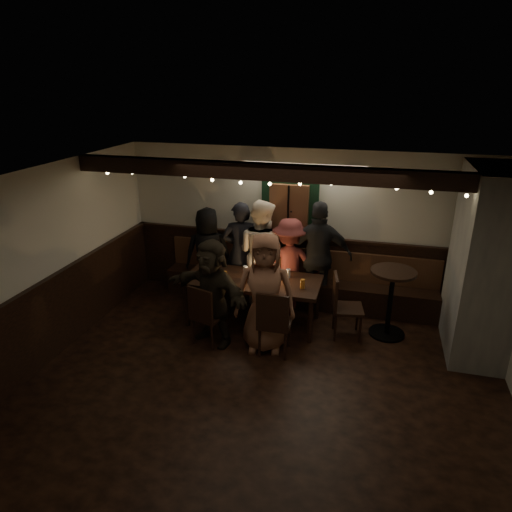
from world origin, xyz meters
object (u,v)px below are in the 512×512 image
(chair_end, at_px, (342,303))
(person_b, at_px, (241,252))
(dining_table, at_px, (253,283))
(person_f, at_px, (212,292))
(person_d, at_px, (289,264))
(chair_near_left, at_px, (205,312))
(person_a, at_px, (208,254))
(person_g, at_px, (265,293))
(person_c, at_px, (261,253))
(chair_near_right, at_px, (274,320))
(person_e, at_px, (319,257))
(high_top, at_px, (391,295))

(chair_end, bearing_deg, person_b, 155.44)
(dining_table, xyz_separation_m, person_f, (-0.41, -0.68, 0.11))
(person_d, bearing_deg, chair_near_left, 40.22)
(person_a, height_order, person_g, person_g)
(person_a, relative_size, person_b, 0.93)
(person_a, bearing_deg, person_b, 167.96)
(person_b, xyz_separation_m, person_c, (0.37, -0.04, 0.03))
(person_a, relative_size, person_g, 0.94)
(person_g, bearing_deg, person_f, 171.47)
(chair_end, relative_size, person_a, 0.60)
(chair_near_right, height_order, person_b, person_b)
(person_b, distance_m, person_e, 1.33)
(person_a, distance_m, person_b, 0.57)
(person_a, height_order, person_e, person_e)
(person_c, distance_m, person_e, 0.96)
(chair_near_left, relative_size, person_f, 0.59)
(chair_near_right, relative_size, person_g, 0.57)
(high_top, distance_m, person_c, 2.20)
(person_e, bearing_deg, person_d, 1.66)
(person_f, bearing_deg, chair_near_left, -95.35)
(chair_end, relative_size, person_g, 0.56)
(high_top, xyz_separation_m, person_d, (-1.63, 0.52, 0.11))
(person_d, bearing_deg, person_c, -24.27)
(person_d, height_order, person_e, person_e)
(high_top, relative_size, person_a, 0.65)
(person_d, bearing_deg, chair_near_right, 75.26)
(dining_table, relative_size, chair_end, 2.15)
(chair_near_right, distance_m, person_a, 2.16)
(chair_end, height_order, person_e, person_e)
(dining_table, height_order, person_a, person_a)
(dining_table, xyz_separation_m, chair_near_left, (-0.48, -0.81, -0.16))
(person_c, height_order, person_e, person_e)
(chair_end, bearing_deg, dining_table, 177.93)
(chair_near_left, height_order, person_a, person_a)
(high_top, height_order, person_a, person_a)
(person_f, bearing_deg, person_a, 135.53)
(person_d, bearing_deg, high_top, 144.28)
(high_top, height_order, person_c, person_c)
(chair_near_left, distance_m, person_d, 1.77)
(person_a, bearing_deg, chair_near_right, 114.19)
(person_b, height_order, person_g, person_b)
(high_top, distance_m, person_d, 1.71)
(chair_end, distance_m, person_f, 1.91)
(person_g, bearing_deg, chair_end, 21.90)
(person_c, bearing_deg, person_f, 99.63)
(person_f, height_order, person_g, person_g)
(dining_table, distance_m, high_top, 2.07)
(chair_near_right, distance_m, person_e, 1.68)
(person_d, distance_m, person_e, 0.50)
(person_a, distance_m, person_c, 0.94)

